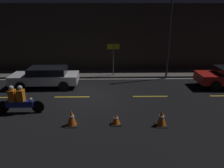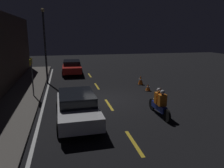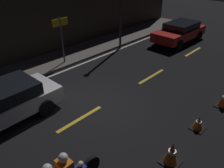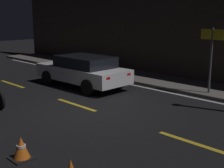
% 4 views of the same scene
% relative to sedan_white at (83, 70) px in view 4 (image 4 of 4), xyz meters
% --- Properties ---
extents(ground_plane, '(56.00, 56.00, 0.00)m').
position_rel_sedan_white_xyz_m(ground_plane, '(2.94, -1.89, -0.71)').
color(ground_plane, black).
extents(raised_curb, '(28.00, 2.28, 0.11)m').
position_rel_sedan_white_xyz_m(raised_curb, '(2.94, 3.12, -0.65)').
color(raised_curb, '#605B56').
rests_on(raised_curb, ground).
extents(building_front, '(28.00, 0.30, 5.36)m').
position_rel_sedan_white_xyz_m(building_front, '(2.94, 4.40, 1.98)').
color(building_front, '#382D28').
rests_on(building_front, ground).
extents(lane_dash_b, '(2.00, 0.14, 0.01)m').
position_rel_sedan_white_xyz_m(lane_dash_b, '(-2.56, -1.89, -0.70)').
color(lane_dash_b, gold).
rests_on(lane_dash_b, ground).
extents(lane_dash_c, '(2.00, 0.14, 0.01)m').
position_rel_sedan_white_xyz_m(lane_dash_c, '(1.94, -1.89, -0.70)').
color(lane_dash_c, gold).
rests_on(lane_dash_c, ground).
extents(lane_dash_d, '(2.00, 0.14, 0.01)m').
position_rel_sedan_white_xyz_m(lane_dash_d, '(6.44, -1.89, -0.70)').
color(lane_dash_d, gold).
rests_on(lane_dash_d, ground).
extents(lane_solid_kerb, '(25.20, 0.14, 0.01)m').
position_rel_sedan_white_xyz_m(lane_solid_kerb, '(2.94, 1.73, -0.70)').
color(lane_solid_kerb, silver).
rests_on(lane_solid_kerb, ground).
extents(sedan_white, '(4.27, 1.94, 1.30)m').
position_rel_sedan_white_xyz_m(sedan_white, '(0.00, 0.00, 0.00)').
color(sedan_white, silver).
rests_on(sedan_white, ground).
extents(traffic_cone_mid, '(0.45, 0.45, 0.49)m').
position_rel_sedan_white_xyz_m(traffic_cone_mid, '(4.34, -5.18, -0.47)').
color(traffic_cone_mid, black).
rests_on(traffic_cone_mid, ground).
extents(shop_sign, '(0.90, 0.08, 2.40)m').
position_rel_sedan_white_xyz_m(shop_sign, '(4.42, 2.43, 1.09)').
color(shop_sign, '#4C4C51').
rests_on(shop_sign, raised_curb).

